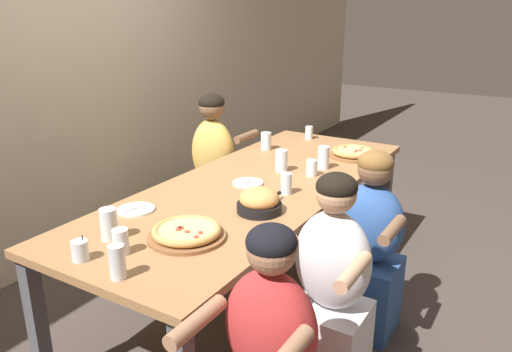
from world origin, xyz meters
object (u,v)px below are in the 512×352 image
at_px(drinking_glass_f, 312,168).
at_px(drinking_glass_h, 309,133).
at_px(empty_plate_b, 136,209).
at_px(drinking_glass_g, 266,141).
at_px(empty_plate_a, 248,183).
at_px(drinking_glass_c, 121,243).
at_px(skillet_bowl, 259,202).
at_px(diner_near_center, 368,253).
at_px(pizza_board_main, 187,233).
at_px(diner_near_midleft, 330,296).
at_px(drinking_glass_b, 118,264).
at_px(drinking_glass_e, 324,158).
at_px(drinking_glass_d, 281,161).
at_px(drinking_glass_i, 286,184).
at_px(diner_far_midright, 214,174).
at_px(cocktail_glass_blue, 80,252).
at_px(drinking_glass_a, 109,226).
at_px(pizza_board_second, 353,153).

relative_size(drinking_glass_f, drinking_glass_h, 0.99).
bearing_deg(drinking_glass_f, empty_plate_b, 151.65).
bearing_deg(drinking_glass_h, drinking_glass_g, 163.09).
distance_m(empty_plate_a, drinking_glass_c, 1.04).
bearing_deg(skillet_bowl, diner_near_center, -52.56).
relative_size(pizza_board_main, diner_near_midleft, 0.33).
bearing_deg(drinking_glass_b, drinking_glass_e, -3.65).
bearing_deg(drinking_glass_d, drinking_glass_i, -147.60).
relative_size(empty_plate_b, drinking_glass_c, 1.71).
bearing_deg(diner_far_midright, pizza_board_main, -58.45).
bearing_deg(pizza_board_main, drinking_glass_e, -4.65).
distance_m(drinking_glass_d, diner_near_midleft, 1.12).
xyz_separation_m(cocktail_glass_blue, drinking_glass_h, (2.34, 0.06, 0.01)).
bearing_deg(drinking_glass_b, diner_far_midright, 25.03).
bearing_deg(drinking_glass_c, skillet_bowl, -20.96).
bearing_deg(drinking_glass_c, cocktail_glass_blue, 141.64).
distance_m(empty_plate_a, drinking_glass_e, 0.58).
xyz_separation_m(drinking_glass_f, diner_near_midleft, (-0.83, -0.50, -0.31)).
height_order(drinking_glass_a, diner_near_midleft, diner_near_midleft).
bearing_deg(skillet_bowl, diner_near_midleft, -108.35).
distance_m(pizza_board_second, drinking_glass_i, 0.89).
bearing_deg(empty_plate_a, drinking_glass_c, -179.40).
relative_size(pizza_board_main, empty_plate_b, 1.86).
relative_size(drinking_glass_c, drinking_glass_e, 0.76).
relative_size(pizza_board_main, drinking_glass_c, 3.18).
bearing_deg(cocktail_glass_blue, drinking_glass_h, 1.57).
bearing_deg(diner_near_midleft, drinking_glass_g, -49.15).
bearing_deg(drinking_glass_e, drinking_glass_b, 176.35).
bearing_deg(diner_near_center, diner_far_midright, -20.87).
bearing_deg(drinking_glass_c, drinking_glass_a, 63.19).
relative_size(drinking_glass_c, diner_far_midright, 0.10).
distance_m(drinking_glass_h, diner_far_midright, 0.84).
height_order(pizza_board_second, cocktail_glass_blue, cocktail_glass_blue).
bearing_deg(pizza_board_main, pizza_board_second, -6.09).
xyz_separation_m(drinking_glass_a, drinking_glass_e, (1.48, -0.40, 0.01)).
relative_size(drinking_glass_g, drinking_glass_h, 1.25).
relative_size(pizza_board_second, cocktail_glass_blue, 2.99).
height_order(empty_plate_b, diner_near_midleft, diner_near_midleft).
xyz_separation_m(cocktail_glass_blue, drinking_glass_a, (0.21, 0.05, 0.03)).
height_order(pizza_board_second, drinking_glass_d, drinking_glass_d).
relative_size(drinking_glass_g, drinking_glass_i, 1.06).
relative_size(drinking_glass_f, drinking_glass_g, 0.79).
relative_size(cocktail_glass_blue, drinking_glass_h, 1.07).
relative_size(pizza_board_main, drinking_glass_d, 2.54).
relative_size(drinking_glass_c, drinking_glass_h, 1.10).
bearing_deg(empty_plate_a, drinking_glass_i, -95.70).
height_order(drinking_glass_f, drinking_glass_g, drinking_glass_g).
distance_m(empty_plate_a, drinking_glass_a, 0.98).
xyz_separation_m(pizza_board_second, empty_plate_a, (-0.86, 0.33, -0.02)).
bearing_deg(pizza_board_main, diner_far_midright, 31.55).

